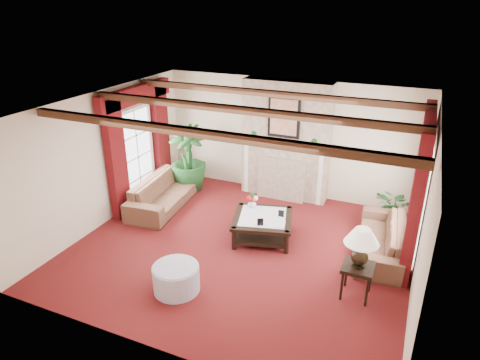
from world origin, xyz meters
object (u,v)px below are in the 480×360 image
at_px(coffee_table, 263,227).
at_px(sofa_left, 164,187).
at_px(side_table, 356,281).
at_px(sofa_right, 382,233).
at_px(potted_palm, 189,172).
at_px(ottoman, 176,278).

bearing_deg(coffee_table, sofa_left, 154.69).
bearing_deg(side_table, sofa_right, 82.20).
relative_size(sofa_left, sofa_right, 1.09).
xyz_separation_m(coffee_table, side_table, (1.97, -1.07, 0.05)).
xyz_separation_m(potted_palm, ottoman, (1.76, -3.51, -0.22)).
relative_size(coffee_table, ottoman, 1.49).
distance_m(sofa_right, potted_palm, 4.74).
bearing_deg(sofa_right, sofa_left, -95.01).
distance_m(potted_palm, coffee_table, 2.85).
distance_m(side_table, ottoman, 2.84).
xyz_separation_m(sofa_right, coffee_table, (-2.16, -0.39, -0.17)).
height_order(coffee_table, ottoman, coffee_table).
xyz_separation_m(sofa_left, side_table, (4.48, -1.52, -0.16)).
relative_size(potted_palm, coffee_table, 1.55).
bearing_deg(side_table, sofa_left, 161.29).
relative_size(coffee_table, side_table, 2.00).
distance_m(sofa_left, sofa_right, 4.68).
distance_m(sofa_right, ottoman, 3.77).
relative_size(potted_palm, side_table, 3.09).
bearing_deg(coffee_table, sofa_right, -5.06).
bearing_deg(ottoman, sofa_right, 40.63).
bearing_deg(sofa_left, side_table, -114.68).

